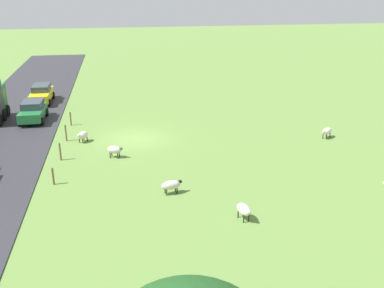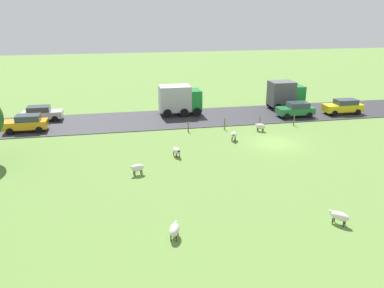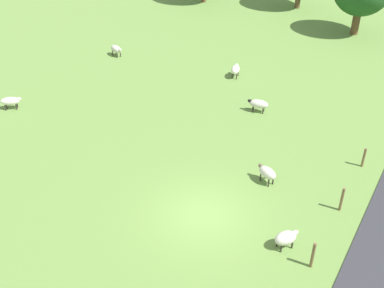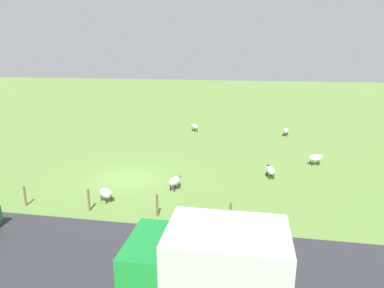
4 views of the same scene
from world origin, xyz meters
TOP-DOWN VIEW (x-y plane):
  - ground_plane at (0.00, 0.00)m, footprint 160.00×160.00m
  - road_strip at (9.95, 0.00)m, footprint 8.00×80.00m
  - sheep_0 at (3.70, 0.04)m, footprint 0.99×1.08m
  - sheep_1 at (-4.87, 12.71)m, footprint 0.76×1.13m
  - sheep_2 at (1.41, 3.48)m, footprint 1.13×0.84m
  - sheep_3 at (-1.68, 9.30)m, footprint 1.26×0.73m
  - sheep_4 at (-14.22, 2.13)m, footprint 1.16×1.06m
  - sheep_5 at (-13.79, 11.40)m, footprint 1.24×0.83m
  - fence_post_0 at (4.92, -4.08)m, footprint 0.12×0.12m
  - fence_post_1 at (4.92, -0.37)m, footprint 0.12×0.12m
  - fence_post_2 at (4.92, 3.34)m, footprint 0.12×0.12m
  - fence_post_3 at (4.92, 7.05)m, footprint 0.12×0.12m
  - truck_1 at (11.61, 6.77)m, footprint 2.68×4.63m
  - truck_2 at (11.73, -6.05)m, footprint 2.66×3.98m
  - car_1 at (11.95, 21.74)m, footprint 1.99×4.16m
  - car_2 at (8.26, -11.68)m, footprint 1.93×4.43m
  - car_3 at (8.08, 22.60)m, footprint 1.93×4.09m
  - car_4 at (8.09, -5.76)m, footprint 2.01×4.05m

SIDE VIEW (x-z plane):
  - ground_plane at x=0.00m, z-range 0.00..0.00m
  - road_strip at x=9.95m, z-range 0.00..0.06m
  - sheep_0 at x=3.70m, z-range 0.11..0.90m
  - sheep_5 at x=-13.79m, z-range 0.13..0.90m
  - sheep_3 at x=-1.68m, z-range 0.13..0.90m
  - sheep_4 at x=-14.22m, z-range 0.14..0.91m
  - fence_post_3 at x=4.92m, z-range 0.00..1.05m
  - sheep_1 at x=-4.87m, z-range 0.14..0.97m
  - fence_post_0 at x=4.92m, z-range 0.00..1.12m
  - sheep_2 at x=1.41m, z-range 0.15..0.97m
  - fence_post_2 at x=4.92m, z-range 0.00..1.21m
  - fence_post_1 at x=4.92m, z-range 0.00..1.23m
  - car_1 at x=11.95m, z-range 0.09..1.68m
  - car_4 at x=8.09m, z-range 0.09..1.71m
  - car_3 at x=8.08m, z-range 0.09..1.73m
  - car_2 at x=8.26m, z-range 0.09..1.74m
  - truck_2 at x=11.73m, z-range 0.15..3.47m
  - truck_1 at x=11.61m, z-range 0.17..3.48m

